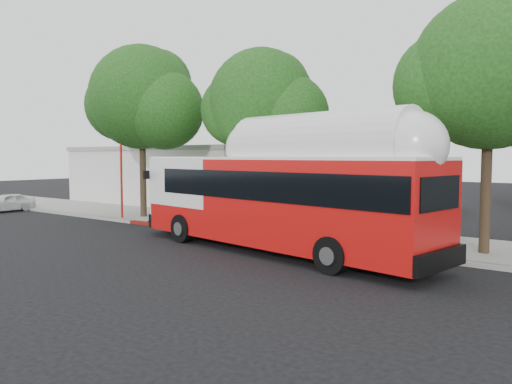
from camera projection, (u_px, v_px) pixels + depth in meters
ground at (186, 252)px, 18.54m from camera, size 120.00×120.00×0.00m
sidewalk at (285, 230)px, 23.68m from camera, size 60.00×5.00×0.15m
curb_strip at (251, 237)px, 21.62m from camera, size 60.00×0.30×0.15m
red_curb_segment at (201, 230)px, 23.44m from camera, size 10.00×0.32×0.16m
street_tree_left at (148, 101)px, 27.64m from camera, size 6.67×5.80×9.74m
street_tree_mid at (269, 106)px, 23.27m from camera, size 5.75×5.00×8.62m
street_tree_right at (504, 77)px, 17.00m from camera, size 6.21×5.40×9.18m
low_commercial_bldg at (188, 175)px, 37.96m from camera, size 16.20×10.20×4.25m
transit_bus at (277, 202)px, 18.31m from camera, size 13.90×4.73×4.05m
parked_car at (6, 203)px, 31.96m from camera, size 3.54×1.58×1.18m
signal_pole at (121, 179)px, 27.54m from camera, size 0.13×0.43×4.53m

